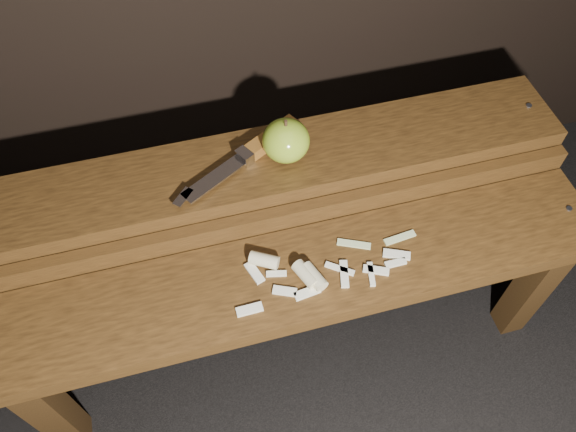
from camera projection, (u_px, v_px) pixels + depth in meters
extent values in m
plane|color=black|center=(294.00, 337.00, 1.42)|extent=(60.00, 60.00, 0.00)
cube|color=black|center=(50.00, 409.00, 1.13)|extent=(0.06, 0.06, 0.38)
cube|color=black|center=(532.00, 286.00, 1.29)|extent=(0.06, 0.06, 0.38)
cube|color=#3D250E|center=(303.00, 277.00, 1.07)|extent=(1.20, 0.20, 0.04)
cylinder|color=slate|center=(569.00, 209.00, 1.13)|extent=(0.01, 0.01, 0.00)
cube|color=black|center=(41.00, 274.00, 1.27)|extent=(0.06, 0.06, 0.46)
cube|color=black|center=(479.00, 178.00, 1.43)|extent=(0.06, 0.06, 0.46)
cube|color=#3D250E|center=(287.00, 217.00, 1.10)|extent=(1.20, 0.02, 0.05)
cube|color=#3D250E|center=(274.00, 164.00, 1.13)|extent=(1.20, 0.18, 0.04)
cylinder|color=slate|center=(529.00, 106.00, 1.19)|extent=(0.01, 0.01, 0.00)
ellipsoid|color=olive|center=(286.00, 141.00, 1.08)|extent=(0.09, 0.09, 0.08)
cylinder|color=#382314|center=(286.00, 123.00, 1.04)|extent=(0.01, 0.01, 0.01)
cube|color=brown|center=(272.00, 137.00, 1.12)|extent=(0.12, 0.09, 0.02)
cube|color=silver|center=(245.00, 157.00, 1.09)|extent=(0.04, 0.04, 0.03)
cube|color=silver|center=(214.00, 179.00, 1.06)|extent=(0.13, 0.09, 0.00)
cube|color=silver|center=(183.00, 197.00, 1.04)|extent=(0.04, 0.05, 0.00)
cube|color=beige|center=(395.00, 263.00, 1.06)|extent=(0.04, 0.01, 0.01)
cube|color=beige|center=(254.00, 273.00, 1.05)|extent=(0.03, 0.05, 0.01)
cube|color=beige|center=(376.00, 270.00, 1.05)|extent=(0.05, 0.03, 0.01)
cube|color=beige|center=(371.00, 274.00, 1.04)|extent=(0.02, 0.05, 0.01)
cube|color=beige|center=(285.00, 291.00, 1.02)|extent=(0.05, 0.03, 0.01)
cube|color=beige|center=(344.00, 274.00, 1.05)|extent=(0.03, 0.06, 0.01)
cube|color=beige|center=(397.00, 254.00, 1.07)|extent=(0.05, 0.04, 0.01)
cube|color=beige|center=(307.00, 293.00, 1.02)|extent=(0.05, 0.02, 0.01)
cube|color=beige|center=(276.00, 274.00, 1.05)|extent=(0.04, 0.02, 0.01)
cube|color=beige|center=(340.00, 269.00, 1.05)|extent=(0.05, 0.04, 0.01)
cube|color=beige|center=(249.00, 309.00, 1.00)|extent=(0.05, 0.02, 0.01)
cylinder|color=#C9BB8C|center=(264.00, 260.00, 1.05)|extent=(0.06, 0.05, 0.03)
cylinder|color=#C9BB8C|center=(306.00, 274.00, 1.03)|extent=(0.04, 0.06, 0.03)
cylinder|color=#C9BB8C|center=(314.00, 277.00, 1.03)|extent=(0.04, 0.06, 0.03)
cube|color=#BCC988|center=(354.00, 244.00, 1.08)|extent=(0.06, 0.04, 0.00)
cube|color=#BCC988|center=(400.00, 238.00, 1.09)|extent=(0.07, 0.02, 0.00)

